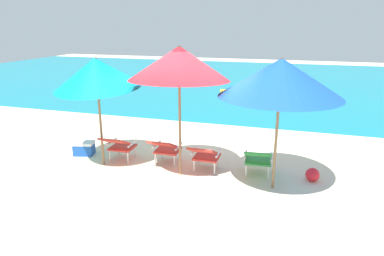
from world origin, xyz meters
TOP-DOWN VIEW (x-y plane):
  - ground_plane at (0.00, 4.00)m, footprint 40.00×40.00m
  - ocean_band at (0.00, 12.44)m, footprint 40.00×18.00m
  - swim_buoy at (-0.27, 8.31)m, footprint 1.60×0.18m
  - lounge_chair_far_left at (-1.52, -0.14)m, footprint 0.57×0.90m
  - lounge_chair_near_left at (-0.46, -0.01)m, footprint 0.57×0.89m
  - lounge_chair_near_right at (0.46, -0.15)m, footprint 0.55×0.88m
  - lounge_chair_far_right at (1.54, -0.03)m, footprint 0.60×0.91m
  - beach_umbrella_left at (-1.78, -0.38)m, footprint 2.17×2.20m
  - beach_umbrella_center at (0.01, -0.39)m, footprint 2.07×2.09m
  - beach_umbrella_right at (1.88, -0.45)m, footprint 2.21×2.21m
  - beach_ball at (2.61, 0.07)m, footprint 0.27×0.27m
  - cooler_box at (-2.53, 0.01)m, footprint 0.53×0.42m

SIDE VIEW (x-z plane):
  - ground_plane at x=0.00m, z-range 0.00..0.00m
  - ocean_band at x=0.00m, z-range 0.00..0.01m
  - swim_buoy at x=-0.27m, z-range 0.01..0.19m
  - beach_ball at x=2.61m, z-range 0.00..0.27m
  - cooler_box at x=-2.53m, z-range 0.00..0.32m
  - lounge_chair_far_left at x=-1.52m, z-range 0.06..0.75m
  - lounge_chair_near_left at x=-0.46m, z-range 0.06..0.75m
  - lounge_chair_near_right at x=0.46m, z-range 0.06..0.75m
  - lounge_chair_far_right at x=1.54m, z-range 0.06..0.75m
  - beach_umbrella_left at x=-1.78m, z-range 0.81..3.22m
  - beach_umbrella_right at x=1.88m, z-range 0.87..3.31m
  - beach_umbrella_center at x=0.01m, z-range 0.95..3.59m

